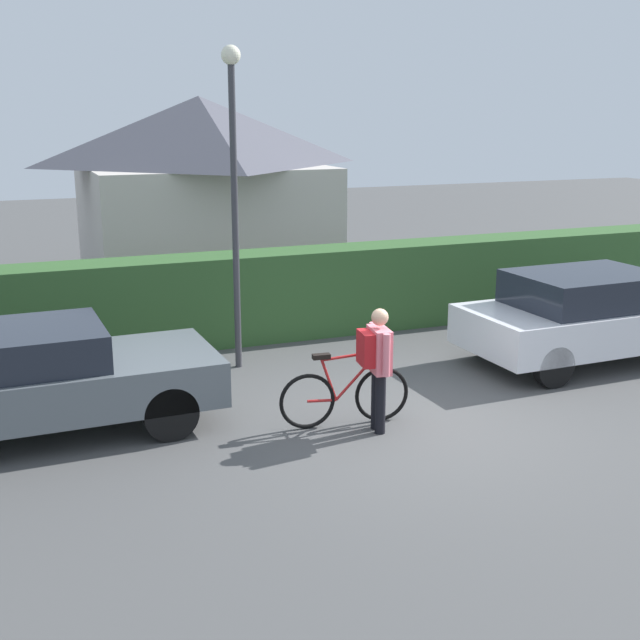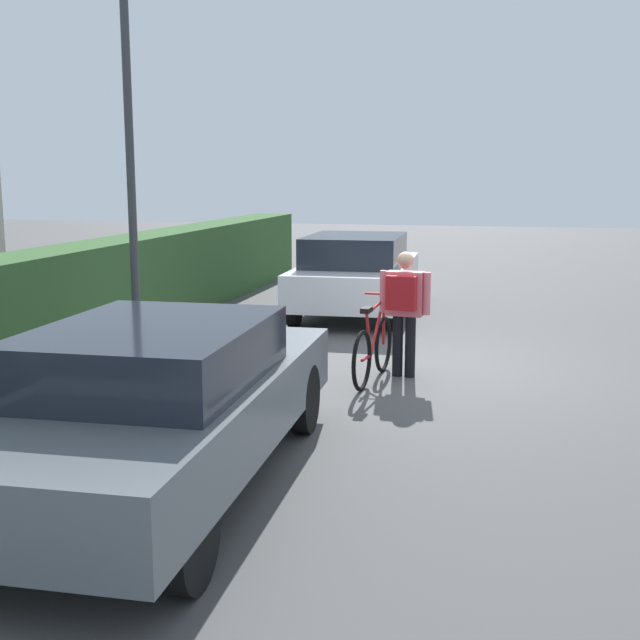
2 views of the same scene
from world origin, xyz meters
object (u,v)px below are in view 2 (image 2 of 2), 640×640
object	(u,v)px
parked_car_far	(357,272)
bicycle	(373,349)
person_rider	(404,303)
street_lamp	(129,127)
parked_car_near	(160,400)

from	to	relation	value
parked_car_far	bicycle	xyz separation A→B (m)	(-4.72, -1.09, -0.35)
bicycle	person_rider	distance (m)	0.69
street_lamp	person_rider	bearing A→B (deg)	-75.06
street_lamp	bicycle	bearing A→B (deg)	-78.47
person_rider	bicycle	bearing A→B (deg)	128.66
parked_car_far	street_lamp	xyz separation A→B (m)	(-5.29, 1.73, 2.27)
bicycle	street_lamp	distance (m)	3.89
bicycle	person_rider	size ratio (longest dim) A/B	1.09
person_rider	street_lamp	world-z (taller)	street_lamp
person_rider	parked_car_far	bearing A→B (deg)	17.68
parked_car_far	person_rider	bearing A→B (deg)	-162.32
parked_car_near	person_rider	bearing A→B (deg)	-19.47
bicycle	street_lamp	xyz separation A→B (m)	(-0.57, 2.82, 2.62)
person_rider	street_lamp	xyz separation A→B (m)	(-0.84, 3.15, 2.09)
parked_car_near	person_rider	xyz separation A→B (m)	(4.02, -1.42, 0.21)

